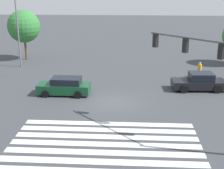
# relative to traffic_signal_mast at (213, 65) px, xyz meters

# --- Properties ---
(ground_plane) EXTENTS (152.29, 152.29, 0.00)m
(ground_plane) POSITION_rel_traffic_signal_mast_xyz_m (-5.98, 5.98, -4.63)
(ground_plane) COLOR #3D3F44
(crosswalk_markings) EXTENTS (11.19, 6.30, 0.01)m
(crosswalk_markings) POSITION_rel_traffic_signal_mast_xyz_m (-5.98, -0.87, -4.63)
(crosswalk_markings) COLOR silver
(crosswalk_markings) RESTS_ON ground_plane
(traffic_signal_mast) EXTENTS (5.17, 5.17, 6.18)m
(traffic_signal_mast) POSITION_rel_traffic_signal_mast_xyz_m (0.00, 0.00, 0.00)
(traffic_signal_mast) COLOR #47474C
(traffic_signal_mast) RESTS_ON ground_plane
(car_0) EXTENTS (4.41, 2.02, 1.49)m
(car_0) POSITION_rel_traffic_signal_mast_xyz_m (-10.11, 7.63, -3.92)
(car_0) COLOR #144728
(car_0) RESTS_ON ground_plane
(car_2) EXTENTS (4.72, 2.26, 1.55)m
(car_2) POSITION_rel_traffic_signal_mast_xyz_m (1.52, 9.61, -3.93)
(car_2) COLOR black
(car_2) RESTS_ON ground_plane
(pedestrian) EXTENTS (0.41, 0.41, 1.56)m
(pedestrian) POSITION_rel_traffic_signal_mast_xyz_m (2.36, 13.59, -3.77)
(pedestrian) COLOR #232842
(pedestrian) RESTS_ON ground_plane
(street_light_pole_b) EXTENTS (0.80, 0.36, 9.10)m
(street_light_pole_b) POSITION_rel_traffic_signal_mast_xyz_m (-17.04, 16.75, 0.74)
(street_light_pole_b) COLOR slate
(street_light_pole_b) RESTS_ON ground_plane
(tree_corner_a) EXTENTS (3.94, 3.94, 6.08)m
(tree_corner_a) POSITION_rel_traffic_signal_mast_xyz_m (-17.61, 20.45, -0.53)
(tree_corner_a) COLOR brown
(tree_corner_a) RESTS_ON ground_plane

